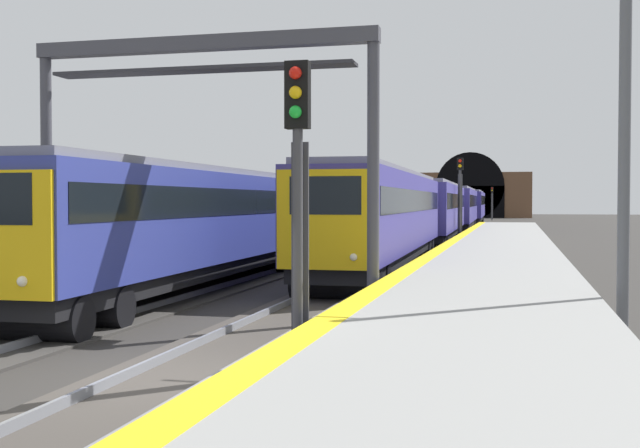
{
  "coord_description": "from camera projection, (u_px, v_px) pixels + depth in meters",
  "views": [
    {
      "loc": [
        -11.07,
        -5.04,
        2.78
      ],
      "look_at": [
        11.23,
        0.48,
        2.11
      ],
      "focal_mm": 44.47,
      "sensor_mm": 36.0,
      "label": 1
    }
  ],
  "objects": [
    {
      "name": "tunnel_portal",
      "position": [
        470.0,
        195.0,
        130.67
      ],
      "size": [
        2.25,
        19.75,
        11.06
      ],
      "color": "brown",
      "rests_on": "ground_plane"
    },
    {
      "name": "platform_right_edge_strip",
      "position": [
        323.0,
        323.0,
        11.44
      ],
      "size": [
        112.0,
        0.5,
        0.01
      ],
      "primitive_type": "cube",
      "color": "yellow",
      "rests_on": "platform_right"
    },
    {
      "name": "train_adjacent_platform",
      "position": [
        336.0,
        212.0,
        43.66
      ],
      "size": [
        59.88,
        3.32,
        4.7
      ],
      "rotation": [
        0.0,
        0.0,
        3.17
      ],
      "color": "navy",
      "rests_on": "ground_plane"
    },
    {
      "name": "platform_right",
      "position": [
        462.0,
        365.0,
        10.98
      ],
      "size": [
        112.0,
        4.49,
        1.01
      ],
      "primitive_type": "cube",
      "color": "gray",
      "rests_on": "ground_plane"
    },
    {
      "name": "railway_signal_near",
      "position": [
        298.0,
        186.0,
        12.37
      ],
      "size": [
        0.39,
        0.38,
        4.96
      ],
      "rotation": [
        0.0,
        0.0,
        3.14
      ],
      "color": "#38383D",
      "rests_on": "ground_plane"
    },
    {
      "name": "catenary_mast_near",
      "position": [
        622.0,
        138.0,
        14.61
      ],
      "size": [
        0.22,
        2.5,
        7.63
      ],
      "color": "#595B60",
      "rests_on": "ground_plane"
    },
    {
      "name": "railway_signal_far",
      "position": [
        492.0,
        201.0,
        112.69
      ],
      "size": [
        0.39,
        0.38,
        4.77
      ],
      "rotation": [
        0.0,
        0.0,
        3.14
      ],
      "color": "#38383D",
      "rests_on": "ground_plane"
    },
    {
      "name": "railway_signal_mid",
      "position": [
        460.0,
        195.0,
        48.15
      ],
      "size": [
        0.39,
        0.38,
        5.4
      ],
      "rotation": [
        0.0,
        0.0,
        3.14
      ],
      "color": "#38383D",
      "rests_on": "ground_plane"
    },
    {
      "name": "overhead_signal_gantry",
      "position": [
        201.0,
        104.0,
        18.93
      ],
      "size": [
        0.7,
        8.65,
        6.72
      ],
      "color": "#3F3F47",
      "rests_on": "ground_plane"
    },
    {
      "name": "ground_plane",
      "position": [
        173.0,
        384.0,
        12.03
      ],
      "size": [
        320.0,
        320.0,
        0.0
      ],
      "primitive_type": "plane",
      "color": "#302D2B"
    },
    {
      "name": "track_main_line",
      "position": [
        173.0,
        381.0,
        12.03
      ],
      "size": [
        160.0,
        2.73,
        0.21
      ],
      "color": "#423D38",
      "rests_on": "ground_plane"
    },
    {
      "name": "train_main_approaching",
      "position": [
        449.0,
        207.0,
        61.43
      ],
      "size": [
        83.14,
        3.15,
        3.96
      ],
      "rotation": [
        0.0,
        0.0,
        3.16
      ],
      "color": "navy",
      "rests_on": "ground_plane"
    }
  ]
}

